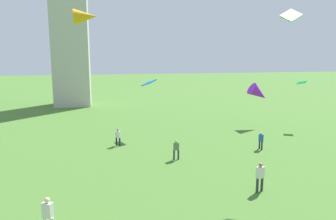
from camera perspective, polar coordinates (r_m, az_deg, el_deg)
person_0 at (r=20.82m, az=15.79°, el=-10.94°), size 0.54×0.43×1.82m
person_2 at (r=16.66m, az=-20.24°, el=-16.65°), size 0.55×0.48×1.83m
person_3 at (r=29.59m, az=15.93°, el=-4.98°), size 0.29×0.48×1.56m
person_4 at (r=25.81m, az=1.45°, el=-6.74°), size 0.49×0.24×1.60m
person_5 at (r=29.87m, az=-8.74°, el=-4.52°), size 0.48×0.44×1.60m
kite_flying_0 at (r=38.50m, az=15.53°, el=2.83°), size 2.61×1.57×2.40m
kite_flying_2 at (r=26.65m, az=-14.24°, el=15.54°), size 1.80×1.27×1.31m
kite_flying_3 at (r=33.04m, az=-3.36°, el=4.78°), size 1.54×1.77×0.76m
kite_flying_4 at (r=23.91m, az=20.71°, el=15.21°), size 1.62×1.21×1.00m
kite_flying_5 at (r=38.96m, az=22.32°, el=4.43°), size 1.17×0.91×0.48m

